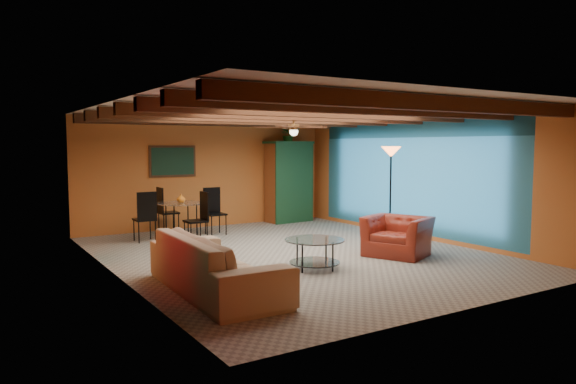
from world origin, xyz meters
TOP-DOWN VIEW (x-y plane):
  - room at (0.00, 0.11)m, footprint 6.52×8.01m
  - sofa at (-2.31, -1.61)m, footprint 1.14×2.76m
  - armchair at (1.55, -1.13)m, footprint 1.34×1.41m
  - coffee_table at (-0.36, -1.20)m, footprint 1.30×1.30m
  - dining_table at (-1.15, 2.78)m, footprint 2.08×2.08m
  - armoire at (2.20, 3.70)m, footprint 1.23×0.68m
  - floor_lamp at (2.35, -0.06)m, footprint 0.54×0.54m
  - ceiling_fan at (0.00, 0.00)m, footprint 1.50×1.50m
  - painting at (-0.90, 3.96)m, footprint 1.05×0.03m
  - potted_plant at (2.20, 3.70)m, footprint 0.51×0.47m
  - vase at (-1.15, 2.78)m, footprint 0.23×0.23m

SIDE VIEW (x-z plane):
  - coffee_table at x=-0.36m, z-range 0.00..0.50m
  - armchair at x=1.55m, z-range 0.00..0.72m
  - sofa at x=-2.31m, z-range 0.00..0.80m
  - dining_table at x=-1.15m, z-range 0.00..1.08m
  - floor_lamp at x=2.35m, z-range 0.00..2.02m
  - armoire at x=2.20m, z-range 0.00..2.07m
  - vase at x=-1.15m, z-range 1.08..1.27m
  - painting at x=-0.90m, z-range 1.32..1.97m
  - potted_plant at x=2.20m, z-range 2.07..2.56m
  - ceiling_fan at x=0.00m, z-range 2.14..2.58m
  - room at x=0.00m, z-range 1.01..3.72m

